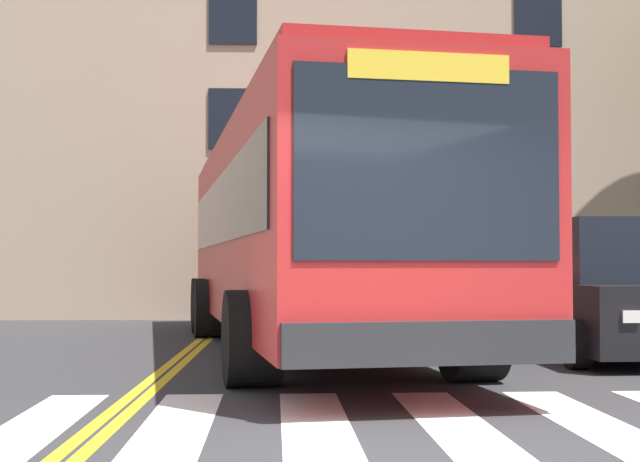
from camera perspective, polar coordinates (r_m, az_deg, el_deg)
name	(u,v)px	position (r m, az deg, el deg)	size (l,w,h in m)	color
crosswalk	(316,425)	(7.16, -0.25, -12.33)	(9.40, 3.62, 0.01)	white
lane_line_yellow_inner	(226,318)	(21.14, -6.01, -5.54)	(0.12, 36.00, 0.01)	gold
lane_line_yellow_outer	(233,318)	(21.13, -5.57, -5.55)	(0.12, 36.00, 0.01)	gold
city_bus	(305,228)	(13.12, -0.94, 0.19)	(4.35, 12.15, 3.27)	#B22323
car_black_far_lane	(612,295)	(12.61, 18.19, -3.93)	(2.13, 3.76, 1.86)	black
car_grey_behind_bus	(292,283)	(21.65, -1.81, -3.32)	(2.23, 4.32, 1.81)	slate
building_facade	(241,148)	(23.65, -5.10, 5.32)	(35.27, 6.45, 8.64)	tan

